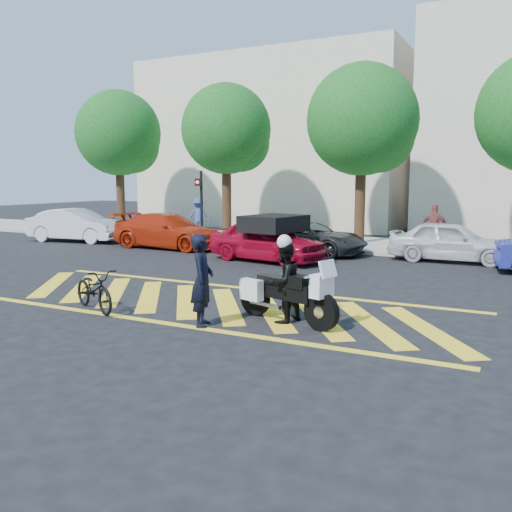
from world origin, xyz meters
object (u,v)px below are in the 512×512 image
at_px(police_motorcycle, 285,293).
at_px(parked_mid_right, 451,241).
at_px(bicycle, 94,289).
at_px(parked_left, 168,231).
at_px(parked_mid_left, 309,238).
at_px(parked_far_left, 77,225).
at_px(officer_moto, 284,282).
at_px(officer_bike, 202,280).
at_px(red_convertible, 267,240).

bearing_deg(police_motorcycle, parked_mid_right, 96.35).
relative_size(bicycle, parked_mid_right, 0.43).
height_order(parked_left, parked_mid_left, parked_left).
bearing_deg(parked_far_left, bicycle, -141.09).
bearing_deg(parked_left, officer_moto, -131.49).
bearing_deg(parked_mid_right, parked_mid_left, 95.05).
distance_m(bicycle, parked_far_left, 13.95).
height_order(officer_bike, red_convertible, officer_bike).
height_order(parked_mid_left, parked_mid_right, parked_mid_right).
bearing_deg(officer_bike, officer_moto, -76.07).
xyz_separation_m(officer_moto, red_convertible, (-3.86, 7.12, -0.08)).
height_order(police_motorcycle, red_convertible, red_convertible).
distance_m(red_convertible, parked_mid_left, 2.47).
relative_size(officer_bike, police_motorcycle, 0.75).
distance_m(officer_bike, red_convertible, 8.49).
xyz_separation_m(police_motorcycle, parked_left, (-9.12, 8.53, 0.13)).
relative_size(bicycle, parked_mid_left, 0.40).
distance_m(police_motorcycle, parked_left, 12.48).
xyz_separation_m(officer_bike, police_motorcycle, (1.31, 0.98, -0.31)).
bearing_deg(parked_left, parked_far_left, 91.68).
bearing_deg(parked_mid_right, police_motorcycle, 169.77).
height_order(officer_bike, parked_mid_right, officer_bike).
xyz_separation_m(officer_bike, parked_left, (-7.81, 9.51, -0.19)).
bearing_deg(red_convertible, parked_mid_right, -52.86).
bearing_deg(bicycle, parked_mid_right, -4.63).
xyz_separation_m(bicycle, police_motorcycle, (4.07, 1.01, 0.13)).
bearing_deg(officer_moto, parked_mid_left, -144.53).
xyz_separation_m(officer_moto, parked_mid_right, (1.83, 9.94, -0.11)).
bearing_deg(officer_moto, parked_far_left, -104.27).
xyz_separation_m(parked_left, parked_mid_left, (5.87, 0.96, -0.10)).
bearing_deg(officer_moto, police_motorcycle, 138.79).
distance_m(bicycle, police_motorcycle, 4.20).
bearing_deg(parked_far_left, parked_left, -97.93).
relative_size(officer_bike, bicycle, 1.02).
bearing_deg(red_convertible, police_motorcycle, -140.57).
bearing_deg(officer_bike, parked_far_left, 30.62).
xyz_separation_m(officer_moto, parked_left, (-9.10, 8.54, -0.10)).
xyz_separation_m(police_motorcycle, parked_mid_right, (1.81, 9.93, 0.12)).
distance_m(parked_left, parked_mid_left, 5.95).
xyz_separation_m(parked_far_left, parked_mid_right, (16.06, 1.40, -0.04)).
relative_size(officer_moto, parked_mid_right, 0.39).
height_order(officer_moto, parked_mid_left, officer_moto).
distance_m(bicycle, red_convertible, 8.13).
xyz_separation_m(police_motorcycle, officer_moto, (-0.02, -0.01, 0.22)).
bearing_deg(parked_mid_left, officer_moto, -154.98).
bearing_deg(bicycle, parked_mid_left, 19.17).
relative_size(officer_bike, officer_moto, 1.11).
bearing_deg(bicycle, red_convertible, 22.30).
relative_size(police_motorcycle, parked_mid_right, 0.58).
relative_size(bicycle, parked_far_left, 0.39).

